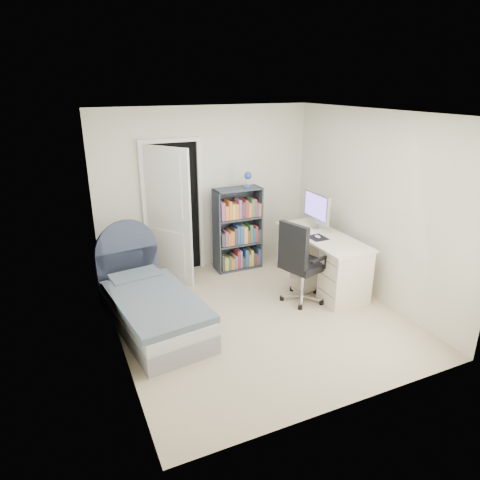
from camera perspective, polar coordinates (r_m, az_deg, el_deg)
name	(u,v)px	position (r m, az deg, el deg)	size (l,w,h in m)	color
room_shell	(259,223)	(5.06, 2.50, 2.32)	(3.50, 3.70, 2.60)	tan
door	(170,212)	(6.30, -9.35, 3.68)	(0.92, 0.69, 2.06)	black
bed	(152,306)	(5.36, -11.71, -8.60)	(1.09, 1.93, 1.13)	gray
nightstand	(128,258)	(6.40, -14.70, -2.34)	(0.43, 0.43, 0.63)	tan
floor_lamp	(165,241)	(6.49, -9.96, -0.09)	(0.20, 0.20, 1.42)	silver
bookcase	(239,232)	(6.69, -0.17, 1.11)	(0.73, 0.31, 1.55)	#353D49
desk	(321,258)	(6.29, 10.75, -2.35)	(0.64, 1.59, 1.30)	beige
office_chair	(300,259)	(5.67, 7.94, -2.55)	(0.63, 0.65, 1.14)	silver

